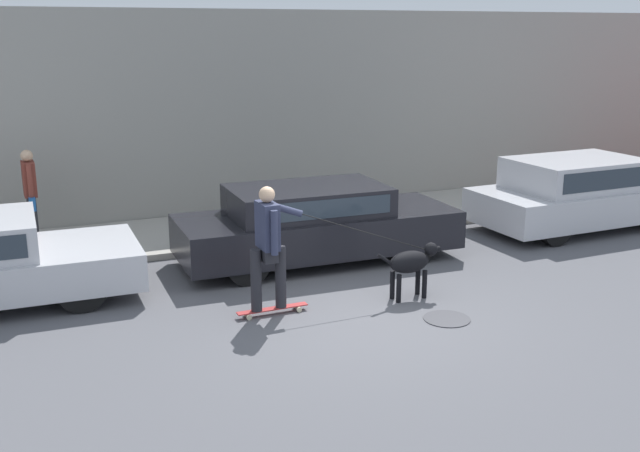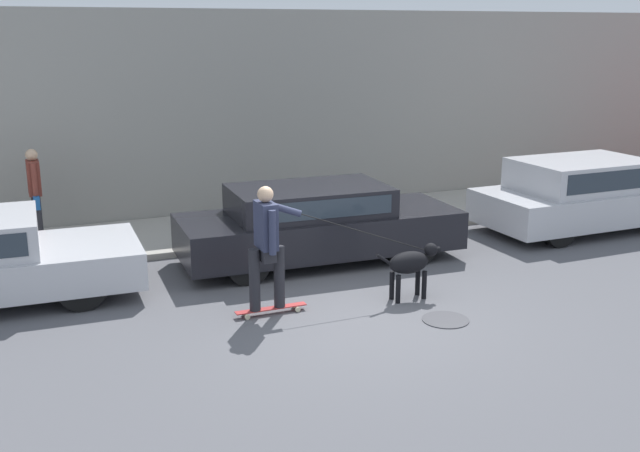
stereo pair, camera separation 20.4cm
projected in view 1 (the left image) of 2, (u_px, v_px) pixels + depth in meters
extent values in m
plane|color=#545459|center=(360.00, 315.00, 9.95)|extent=(36.00, 36.00, 0.00)
cube|color=gray|center=(225.00, 115.00, 14.85)|extent=(32.00, 0.30, 4.06)
cube|color=#A39E93|center=(249.00, 228.00, 14.11)|extent=(30.00, 2.47, 0.11)
cylinder|color=black|center=(72.00, 255.00, 11.41)|extent=(0.68, 0.22, 0.67)
cylinder|color=black|center=(82.00, 288.00, 9.99)|extent=(0.68, 0.22, 0.67)
cylinder|color=black|center=(377.00, 223.00, 13.33)|extent=(0.68, 0.22, 0.67)
cylinder|color=black|center=(415.00, 244.00, 12.05)|extent=(0.68, 0.22, 0.67)
cylinder|color=black|center=(223.00, 239.00, 12.33)|extent=(0.68, 0.22, 0.67)
cylinder|color=black|center=(247.00, 263.00, 11.04)|extent=(0.68, 0.22, 0.67)
cube|color=black|center=(318.00, 231.00, 12.14)|extent=(4.58, 1.81, 0.61)
cube|color=black|center=(307.00, 200.00, 11.94)|extent=(2.52, 1.57, 0.45)
cube|color=#28333D|center=(325.00, 209.00, 11.26)|extent=(2.18, 0.08, 0.29)
cylinder|color=black|center=(600.00, 197.00, 15.50)|extent=(0.63, 0.21, 0.63)
cylinder|color=black|center=(499.00, 209.00, 14.45)|extent=(0.63, 0.21, 0.63)
cylinder|color=black|center=(556.00, 228.00, 13.07)|extent=(0.63, 0.21, 0.63)
cube|color=#BCBCC1|center=(580.00, 202.00, 14.24)|extent=(4.21, 1.92, 0.59)
cube|color=#BCBCC1|center=(576.00, 173.00, 14.03)|extent=(2.45, 1.69, 0.56)
cube|color=#28333D|center=(610.00, 180.00, 13.30)|extent=(2.12, 0.06, 0.36)
cylinder|color=black|center=(418.00, 281.00, 10.68)|extent=(0.07, 0.07, 0.40)
cylinder|color=black|center=(424.00, 284.00, 10.53)|extent=(0.07, 0.07, 0.40)
cylinder|color=black|center=(392.00, 285.00, 10.50)|extent=(0.07, 0.07, 0.40)
cylinder|color=black|center=(399.00, 289.00, 10.35)|extent=(0.07, 0.07, 0.40)
ellipsoid|color=black|center=(409.00, 262.00, 10.43)|extent=(0.62, 0.34, 0.31)
sphere|color=black|center=(431.00, 249.00, 10.55)|extent=(0.19, 0.19, 0.19)
cylinder|color=black|center=(436.00, 249.00, 10.59)|extent=(0.11, 0.09, 0.09)
cylinder|color=black|center=(385.00, 259.00, 10.24)|extent=(0.25, 0.05, 0.19)
cylinder|color=beige|center=(295.00, 306.00, 10.17)|extent=(0.07, 0.03, 0.07)
cylinder|color=beige|center=(299.00, 310.00, 10.04)|extent=(0.07, 0.03, 0.07)
cylinder|color=beige|center=(246.00, 314.00, 9.90)|extent=(0.07, 0.03, 0.07)
cylinder|color=beige|center=(249.00, 318.00, 9.76)|extent=(0.07, 0.03, 0.07)
cube|color=#A82D2D|center=(272.00, 309.00, 9.96)|extent=(0.98, 0.13, 0.02)
cylinder|color=#232328|center=(281.00, 277.00, 9.90)|extent=(0.15, 0.15, 0.84)
cylinder|color=#232328|center=(256.00, 280.00, 9.76)|extent=(0.15, 0.15, 0.84)
cube|color=#232328|center=(268.00, 254.00, 9.74)|extent=(0.18, 0.33, 0.17)
cube|color=#2D334C|center=(267.00, 226.00, 9.64)|extent=(0.21, 0.42, 0.61)
sphere|color=tan|center=(267.00, 195.00, 9.54)|extent=(0.21, 0.21, 0.21)
cylinder|color=#2D334C|center=(274.00, 233.00, 9.43)|extent=(0.09, 0.09, 0.58)
cylinder|color=#2D334C|center=(281.00, 208.00, 9.89)|extent=(0.59, 0.19, 0.28)
cylinder|color=black|center=(368.00, 233.00, 10.26)|extent=(1.84, 0.34, 0.66)
cylinder|color=#28282D|center=(33.00, 220.00, 12.83)|extent=(0.15, 0.15, 0.81)
cylinder|color=#28282D|center=(33.00, 218.00, 12.98)|extent=(0.15, 0.15, 0.81)
cube|color=brown|center=(29.00, 179.00, 12.72)|extent=(0.21, 0.42, 0.59)
cylinder|color=brown|center=(30.00, 181.00, 12.50)|extent=(0.09, 0.09, 0.56)
cylinder|color=brown|center=(28.00, 175.00, 12.94)|extent=(0.09, 0.09, 0.56)
sphere|color=tan|center=(27.00, 156.00, 12.62)|extent=(0.20, 0.20, 0.20)
cube|color=#1E569E|center=(32.00, 203.00, 12.60)|extent=(0.10, 0.30, 0.22)
cylinder|color=#38383D|center=(447.00, 319.00, 9.80)|extent=(0.62, 0.62, 0.01)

